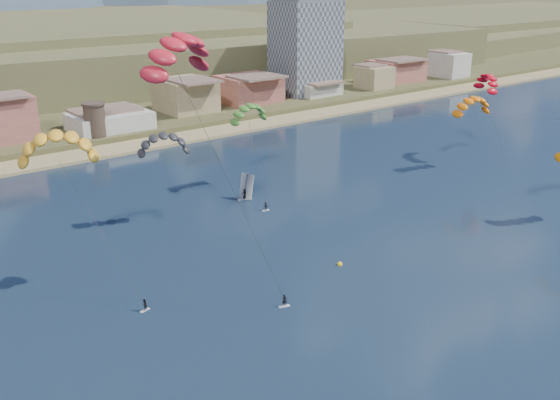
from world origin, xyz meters
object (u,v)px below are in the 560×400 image
at_px(windsurfer, 245,191).
at_px(kitesurfer_red, 177,48).
at_px(kitesurfer_yellow, 57,142).
at_px(buoy, 340,264).
at_px(kitesurfer_green, 249,111).
at_px(apartment_tower, 305,45).
at_px(watchtower, 95,119).

bearing_deg(windsurfer, kitesurfer_red, -136.70).
distance_m(kitesurfer_yellow, windsurfer, 44.67).
xyz_separation_m(kitesurfer_yellow, buoy, (33.21, -19.14, -20.15)).
relative_size(kitesurfer_yellow, kitesurfer_green, 1.22).
distance_m(kitesurfer_red, kitesurfer_green, 47.87).
relative_size(windsurfer, buoy, 6.15).
bearing_deg(kitesurfer_red, apartment_tower, 43.61).
bearing_deg(watchtower, buoy, -89.05).
distance_m(kitesurfer_green, windsurfer, 16.00).
xyz_separation_m(kitesurfer_yellow, windsurfer, (38.42, 12.98, -18.73)).
bearing_deg(kitesurfer_green, apartment_tower, 43.33).
relative_size(apartment_tower, kitesurfer_green, 1.59).
xyz_separation_m(apartment_tower, kitesurfer_yellow, (-111.75, -83.09, 2.47)).
bearing_deg(buoy, watchtower, 90.95).
distance_m(watchtower, buoy, 88.46).
distance_m(kitesurfer_green, buoy, 42.26).
distance_m(watchtower, windsurfer, 56.71).
distance_m(apartment_tower, buoy, 130.12).
xyz_separation_m(apartment_tower, kitesurfer_red, (-100.17, -95.41, 14.84)).
xyz_separation_m(kitesurfer_green, buoy, (-10.42, -37.97, -15.37)).
bearing_deg(buoy, windsurfer, 80.79).
bearing_deg(watchtower, kitesurfer_yellow, -114.68).
relative_size(watchtower, buoy, 10.79).
height_order(apartment_tower, watchtower, apartment_tower).
relative_size(kitesurfer_red, kitesurfer_yellow, 1.47).
bearing_deg(apartment_tower, buoy, -127.53).
bearing_deg(watchtower, windsurfer, -83.22).
xyz_separation_m(kitesurfer_green, windsurfer, (-5.22, -5.85, -13.95)).
distance_m(kitesurfer_yellow, kitesurfer_green, 47.76).
bearing_deg(windsurfer, buoy, -99.21).
bearing_deg(watchtower, kitesurfer_red, -103.91).
bearing_deg(kitesurfer_red, kitesurfer_green, 44.17).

